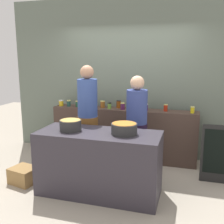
{
  "coord_description": "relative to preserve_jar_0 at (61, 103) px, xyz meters",
  "views": [
    {
      "loc": [
        1.19,
        -3.68,
        1.92
      ],
      "look_at": [
        0.0,
        0.35,
        1.05
      ],
      "focal_mm": 43.55,
      "sensor_mm": 36.0,
      "label": 1
    }
  ],
  "objects": [
    {
      "name": "cook_in_cap",
      "position": [
        1.63,
        -0.62,
        -0.28
      ],
      "size": [
        0.34,
        0.34,
        1.62
      ],
      "color": "black",
      "rests_on": "ground"
    },
    {
      "name": "prep_table",
      "position": [
        1.25,
        -1.36,
        -0.57
      ],
      "size": [
        1.7,
        0.7,
        0.9
      ],
      "primitive_type": "cube",
      "color": "#302B34",
      "rests_on": "ground"
    },
    {
      "name": "preserve_jar_13",
      "position": [
        2.47,
        -0.0,
        0.0
      ],
      "size": [
        0.07,
        0.07,
        0.11
      ],
      "color": "gold",
      "rests_on": "display_shelf"
    },
    {
      "name": "preserve_jar_3",
      "position": [
        0.47,
        0.0,
        0.02
      ],
      "size": [
        0.09,
        0.09,
        0.14
      ],
      "color": "gold",
      "rests_on": "display_shelf"
    },
    {
      "name": "cooking_pot_left",
      "position": [
        0.84,
        -1.39,
        -0.04
      ],
      "size": [
        0.3,
        0.3,
        0.15
      ],
      "color": "#2D2D2D",
      "rests_on": "prep_table"
    },
    {
      "name": "preserve_jar_5",
      "position": [
        0.84,
        0.05,
        0.01
      ],
      "size": [
        0.09,
        0.09,
        0.13
      ],
      "color": "brown",
      "rests_on": "display_shelf"
    },
    {
      "name": "preserve_jar_0",
      "position": [
        0.0,
        0.0,
        0.0
      ],
      "size": [
        0.09,
        0.09,
        0.11
      ],
      "color": "yellow",
      "rests_on": "display_shelf"
    },
    {
      "name": "preserve_jar_12",
      "position": [
        2.02,
        0.04,
        0.01
      ],
      "size": [
        0.07,
        0.07,
        0.12
      ],
      "color": "#A82210",
      "rests_on": "display_shelf"
    },
    {
      "name": "display_shelf",
      "position": [
        1.25,
        0.04,
        -0.54
      ],
      "size": [
        2.7,
        0.36,
        0.96
      ],
      "primitive_type": "cube",
      "color": "#45332B",
      "rests_on": "ground"
    },
    {
      "name": "chalkboard_sign",
      "position": [
        2.89,
        -0.55,
        -0.56
      ],
      "size": [
        0.51,
        0.05,
        0.91
      ],
      "color": "black",
      "rests_on": "ground"
    },
    {
      "name": "preserve_jar_6",
      "position": [
        1.0,
        -0.02,
        0.0
      ],
      "size": [
        0.07,
        0.07,
        0.11
      ],
      "color": "olive",
      "rests_on": "display_shelf"
    },
    {
      "name": "cooking_pot_center",
      "position": [
        1.61,
        -1.35,
        -0.05
      ],
      "size": [
        0.35,
        0.35,
        0.15
      ],
      "color": "#2D2D2D",
      "rests_on": "prep_table"
    },
    {
      "name": "preserve_jar_4",
      "position": [
        0.71,
        -0.01,
        0.0
      ],
      "size": [
        0.07,
        0.07,
        0.11
      ],
      "color": "orange",
      "rests_on": "display_shelf"
    },
    {
      "name": "ground",
      "position": [
        1.25,
        -1.06,
        -1.02
      ],
      "size": [
        12.0,
        12.0,
        0.0
      ],
      "primitive_type": "plane",
      "color": "#A19787"
    },
    {
      "name": "preserve_jar_10",
      "position": [
        1.58,
        0.04,
        0.01
      ],
      "size": [
        0.08,
        0.08,
        0.12
      ],
      "color": "gold",
      "rests_on": "display_shelf"
    },
    {
      "name": "preserve_jar_8",
      "position": [
        1.25,
        -0.03,
        0.01
      ],
      "size": [
        0.08,
        0.08,
        0.12
      ],
      "color": "#551F48",
      "rests_on": "display_shelf"
    },
    {
      "name": "preserve_jar_2",
      "position": [
        0.35,
        -0.01,
        0.0
      ],
      "size": [
        0.08,
        0.08,
        0.11
      ],
      "color": "#1E4C2E",
      "rests_on": "display_shelf"
    },
    {
      "name": "bread_crate",
      "position": [
        0.04,
        -1.4,
        -0.89
      ],
      "size": [
        0.45,
        0.4,
        0.24
      ],
      "primitive_type": "cube",
      "rotation": [
        0.0,
        0.0,
        -0.21
      ],
      "color": "olive",
      "rests_on": "ground"
    },
    {
      "name": "preserve_jar_9",
      "position": [
        1.39,
        0.1,
        0.0
      ],
      "size": [
        0.08,
        0.08,
        0.12
      ],
      "color": "gold",
      "rests_on": "display_shelf"
    },
    {
      "name": "preserve_jar_7",
      "position": [
        1.14,
        0.1,
        0.02
      ],
      "size": [
        0.09,
        0.09,
        0.14
      ],
      "color": "brown",
      "rests_on": "display_shelf"
    },
    {
      "name": "storefront_wall",
      "position": [
        1.25,
        0.39,
        0.48
      ],
      "size": [
        4.8,
        0.12,
        3.0
      ],
      "primitive_type": "cube",
      "color": "slate",
      "rests_on": "ground"
    },
    {
      "name": "cook_with_tongs",
      "position": [
        0.87,
        -0.8,
        -0.2
      ],
      "size": [
        0.33,
        0.33,
        1.78
      ],
      "color": "brown",
      "rests_on": "ground"
    },
    {
      "name": "preserve_jar_11",
      "position": [
        1.67,
        -0.01,
        0.01
      ],
      "size": [
        0.07,
        0.07,
        0.12
      ],
      "color": "#401052",
      "rests_on": "display_shelf"
    },
    {
      "name": "preserve_jar_1",
      "position": [
        0.17,
        -0.01,
        0.01
      ],
      "size": [
        0.08,
        0.08,
        0.12
      ],
      "color": "#20443B",
      "rests_on": "display_shelf"
    }
  ]
}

